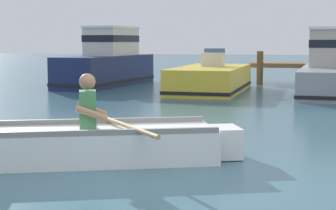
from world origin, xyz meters
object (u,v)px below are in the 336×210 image
moored_boat_yellow (211,80)px  rowboat_with_person (105,143)px  moored_boat_navy (108,63)px  moored_boat_grey (335,68)px

moored_boat_yellow → rowboat_with_person: bearing=-90.1°
rowboat_with_person → moored_boat_navy: (-3.96, 12.16, 0.56)m
rowboat_with_person → moored_boat_yellow: size_ratio=0.73×
moored_boat_yellow → moored_boat_grey: size_ratio=0.72×
rowboat_with_person → moored_boat_yellow: moored_boat_yellow is taller
moored_boat_yellow → moored_boat_grey: 3.96m
rowboat_with_person → moored_boat_navy: moored_boat_navy is taller
rowboat_with_person → moored_boat_grey: bearing=70.9°
rowboat_with_person → moored_boat_grey: moored_boat_grey is taller
moored_boat_navy → moored_boat_grey: (7.86, -0.86, -0.06)m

